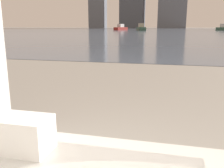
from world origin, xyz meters
The scene contains 6 objects.
towel_stack centered at (-0.14, 0.76, 0.60)m, with size 0.29×0.17×0.16m.
harbor_water centered at (0.00, 62.00, 0.01)m, with size 180.00×110.00×0.01m.
harbor_boat_1 centered at (11.53, 62.36, 0.54)m, with size 3.01×4.20×1.50m.
harbor_boat_4 centered at (-6.79, 58.12, 0.58)m, with size 2.69×4.54×1.61m.
harbor_boat_5 centered at (-12.16, 61.05, 0.53)m, with size 2.94×4.15×1.48m.
skyline_tower_1 centered at (-18.48, 118.00, 12.50)m, with size 10.75×8.92×25.01m.
Camera 1 is at (0.52, -0.17, 1.08)m, focal length 40.00 mm.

